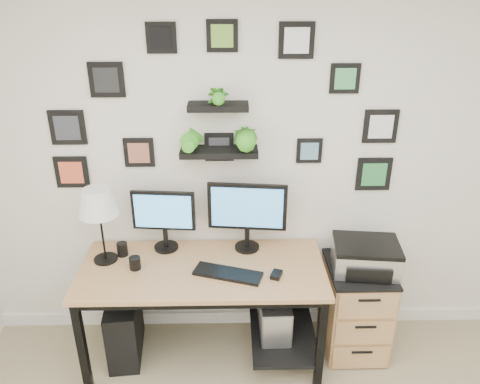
{
  "coord_description": "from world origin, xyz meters",
  "views": [
    {
      "loc": [
        -0.22,
        -0.94,
        2.48
      ],
      "look_at": [
        -0.17,
        1.83,
        1.2
      ],
      "focal_mm": 35.0,
      "sensor_mm": 36.0,
      "label": 1
    }
  ],
  "objects_px": {
    "monitor_right": "(247,211)",
    "file_cabinet": "(355,307)",
    "table_lamp": "(98,204)",
    "pc_tower_grey": "(273,321)",
    "printer": "(366,256)",
    "pc_tower_black": "(125,326)",
    "mug": "(135,263)",
    "desk": "(209,280)",
    "monitor_left": "(164,216)"
  },
  "relations": [
    {
      "from": "pc_tower_grey",
      "to": "file_cabinet",
      "type": "bearing_deg",
      "value": 1.32
    },
    {
      "from": "desk",
      "to": "monitor_right",
      "type": "distance_m",
      "value": 0.53
    },
    {
      "from": "mug",
      "to": "printer",
      "type": "relative_size",
      "value": 0.18
    },
    {
      "from": "desk",
      "to": "mug",
      "type": "xyz_separation_m",
      "value": [
        -0.47,
        -0.04,
        0.17
      ]
    },
    {
      "from": "pc_tower_grey",
      "to": "printer",
      "type": "relative_size",
      "value": 1.01
    },
    {
      "from": "desk",
      "to": "monitor_right",
      "type": "height_order",
      "value": "monitor_right"
    },
    {
      "from": "mug",
      "to": "printer",
      "type": "bearing_deg",
      "value": 3.27
    },
    {
      "from": "pc_tower_black",
      "to": "file_cabinet",
      "type": "height_order",
      "value": "file_cabinet"
    },
    {
      "from": "desk",
      "to": "pc_tower_grey",
      "type": "bearing_deg",
      "value": 5.66
    },
    {
      "from": "monitor_right",
      "to": "printer",
      "type": "distance_m",
      "value": 0.85
    },
    {
      "from": "file_cabinet",
      "to": "monitor_right",
      "type": "bearing_deg",
      "value": 170.09
    },
    {
      "from": "desk",
      "to": "table_lamp",
      "type": "relative_size",
      "value": 3.07
    },
    {
      "from": "monitor_left",
      "to": "table_lamp",
      "type": "relative_size",
      "value": 0.84
    },
    {
      "from": "pc_tower_black",
      "to": "mug",
      "type": "bearing_deg",
      "value": -24.81
    },
    {
      "from": "table_lamp",
      "to": "file_cabinet",
      "type": "height_order",
      "value": "table_lamp"
    },
    {
      "from": "desk",
      "to": "pc_tower_grey",
      "type": "height_order",
      "value": "desk"
    },
    {
      "from": "table_lamp",
      "to": "pc_tower_grey",
      "type": "xyz_separation_m",
      "value": [
        1.14,
        -0.03,
        -0.94
      ]
    },
    {
      "from": "pc_tower_black",
      "to": "printer",
      "type": "height_order",
      "value": "printer"
    },
    {
      "from": "pc_tower_grey",
      "to": "printer",
      "type": "xyz_separation_m",
      "value": [
        0.61,
        0.01,
        0.54
      ]
    },
    {
      "from": "mug",
      "to": "file_cabinet",
      "type": "distance_m",
      "value": 1.57
    },
    {
      "from": "table_lamp",
      "to": "pc_tower_black",
      "type": "distance_m",
      "value": 0.94
    },
    {
      "from": "mug",
      "to": "monitor_right",
      "type": "bearing_deg",
      "value": 17.44
    },
    {
      "from": "desk",
      "to": "pc_tower_grey",
      "type": "relative_size",
      "value": 3.41
    },
    {
      "from": "monitor_right",
      "to": "file_cabinet",
      "type": "bearing_deg",
      "value": -9.91
    },
    {
      "from": "monitor_left",
      "to": "pc_tower_black",
      "type": "distance_m",
      "value": 0.85
    },
    {
      "from": "pc_tower_black",
      "to": "printer",
      "type": "xyz_separation_m",
      "value": [
        1.66,
        0.04,
        0.54
      ]
    },
    {
      "from": "monitor_right",
      "to": "pc_tower_black",
      "type": "xyz_separation_m",
      "value": [
        -0.87,
        -0.18,
        -0.81
      ]
    },
    {
      "from": "monitor_left",
      "to": "mug",
      "type": "distance_m",
      "value": 0.37
    },
    {
      "from": "monitor_right",
      "to": "mug",
      "type": "relative_size",
      "value": 6.36
    },
    {
      "from": "monitor_left",
      "to": "file_cabinet",
      "type": "height_order",
      "value": "monitor_left"
    },
    {
      "from": "monitor_right",
      "to": "printer",
      "type": "height_order",
      "value": "monitor_right"
    },
    {
      "from": "pc_tower_grey",
      "to": "file_cabinet",
      "type": "height_order",
      "value": "file_cabinet"
    },
    {
      "from": "monitor_left",
      "to": "desk",
      "type": "bearing_deg",
      "value": -34.25
    },
    {
      "from": "monitor_left",
      "to": "pc_tower_black",
      "type": "bearing_deg",
      "value": -147.24
    },
    {
      "from": "pc_tower_grey",
      "to": "table_lamp",
      "type": "bearing_deg",
      "value": 178.72
    },
    {
      "from": "pc_tower_grey",
      "to": "mug",
      "type": "bearing_deg",
      "value": -174.89
    },
    {
      "from": "table_lamp",
      "to": "mug",
      "type": "xyz_separation_m",
      "value": [
        0.22,
        -0.11,
        -0.38
      ]
    },
    {
      "from": "pc_tower_black",
      "to": "pc_tower_grey",
      "type": "distance_m",
      "value": 1.06
    },
    {
      "from": "monitor_left",
      "to": "monitor_right",
      "type": "height_order",
      "value": "monitor_right"
    },
    {
      "from": "monitor_left",
      "to": "mug",
      "type": "xyz_separation_m",
      "value": [
        -0.17,
        -0.24,
        -0.21
      ]
    },
    {
      "from": "pc_tower_black",
      "to": "monitor_right",
      "type": "bearing_deg",
      "value": 6.56
    },
    {
      "from": "mug",
      "to": "monitor_left",
      "type": "bearing_deg",
      "value": 54.99
    },
    {
      "from": "desk",
      "to": "monitor_right",
      "type": "xyz_separation_m",
      "value": [
        0.26,
        0.19,
        0.42
      ]
    },
    {
      "from": "desk",
      "to": "pc_tower_black",
      "type": "xyz_separation_m",
      "value": [
        -0.6,
        0.01,
        -0.39
      ]
    },
    {
      "from": "table_lamp",
      "to": "desk",
      "type": "bearing_deg",
      "value": -5.83
    },
    {
      "from": "desk",
      "to": "pc_tower_grey",
      "type": "distance_m",
      "value": 0.6
    },
    {
      "from": "desk",
      "to": "printer",
      "type": "xyz_separation_m",
      "value": [
        1.06,
        0.05,
        0.14
      ]
    },
    {
      "from": "pc_tower_grey",
      "to": "monitor_right",
      "type": "bearing_deg",
      "value": 141.9
    },
    {
      "from": "monitor_left",
      "to": "pc_tower_grey",
      "type": "xyz_separation_m",
      "value": [
        0.75,
        -0.16,
        -0.78
      ]
    },
    {
      "from": "pc_tower_grey",
      "to": "printer",
      "type": "bearing_deg",
      "value": 0.48
    }
  ]
}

